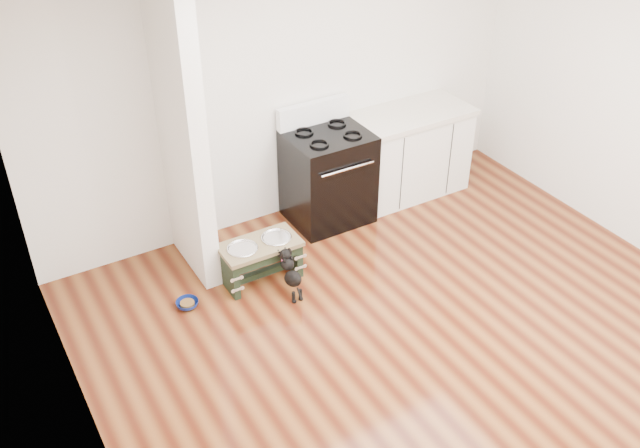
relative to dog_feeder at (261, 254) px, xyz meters
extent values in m
plane|color=#46190C|center=(0.77, -1.60, -0.27)|extent=(5.00, 5.00, 0.00)
plane|color=silver|center=(0.77, 0.90, 1.08)|extent=(5.00, 0.00, 5.00)
plane|color=silver|center=(-1.73, -1.60, 1.08)|extent=(0.00, 5.00, 5.00)
plane|color=white|center=(0.77, -1.60, 2.43)|extent=(5.00, 5.00, 0.00)
cube|color=silver|center=(-0.41, 0.50, 1.08)|extent=(0.15, 0.80, 2.70)
cube|color=black|center=(1.02, 0.56, 0.19)|extent=(0.76, 0.65, 0.92)
cube|color=black|center=(1.02, 0.25, 0.13)|extent=(0.58, 0.02, 0.50)
cylinder|color=silver|center=(1.02, 0.21, 0.45)|extent=(0.56, 0.02, 0.02)
cube|color=white|center=(1.02, 0.83, 0.76)|extent=(0.76, 0.08, 0.22)
torus|color=black|center=(0.84, 0.42, 0.66)|extent=(0.18, 0.18, 0.02)
torus|color=black|center=(1.20, 0.42, 0.66)|extent=(0.18, 0.18, 0.02)
torus|color=black|center=(0.84, 0.70, 0.66)|extent=(0.18, 0.18, 0.02)
torus|color=black|center=(1.20, 0.70, 0.66)|extent=(0.18, 0.18, 0.02)
cube|color=silver|center=(2.00, 0.58, 0.16)|extent=(1.20, 0.60, 0.86)
cube|color=beige|center=(2.00, 0.58, 0.61)|extent=(1.24, 0.64, 0.05)
cube|color=black|center=(2.00, 0.32, -0.22)|extent=(1.20, 0.06, 0.10)
cube|color=black|center=(-0.30, 0.01, -0.10)|extent=(0.06, 0.33, 0.34)
cube|color=black|center=(0.30, 0.01, -0.10)|extent=(0.06, 0.33, 0.34)
cube|color=black|center=(0.00, -0.15, 0.03)|extent=(0.55, 0.03, 0.09)
cube|color=black|center=(0.00, 0.01, -0.21)|extent=(0.55, 0.06, 0.06)
cube|color=brown|center=(0.00, 0.01, 0.09)|extent=(0.69, 0.37, 0.04)
cylinder|color=silver|center=(-0.16, 0.01, 0.09)|extent=(0.24, 0.24, 0.04)
cylinder|color=silver|center=(0.16, 0.01, 0.09)|extent=(0.24, 0.24, 0.04)
torus|color=silver|center=(-0.16, 0.01, 0.11)|extent=(0.27, 0.27, 0.02)
torus|color=silver|center=(0.16, 0.01, 0.11)|extent=(0.27, 0.27, 0.02)
cylinder|color=black|center=(0.09, -0.42, -0.22)|extent=(0.03, 0.03, 0.10)
cylinder|color=black|center=(0.16, -0.42, -0.22)|extent=(0.03, 0.03, 0.10)
sphere|color=black|center=(0.09, -0.43, -0.26)|extent=(0.04, 0.04, 0.04)
sphere|color=black|center=(0.16, -0.43, -0.26)|extent=(0.04, 0.04, 0.04)
ellipsoid|color=black|center=(0.12, -0.36, -0.08)|extent=(0.12, 0.28, 0.25)
sphere|color=black|center=(0.12, -0.27, 0.02)|extent=(0.11, 0.11, 0.11)
sphere|color=black|center=(0.12, -0.23, 0.09)|extent=(0.10, 0.10, 0.10)
sphere|color=black|center=(0.09, -0.17, 0.09)|extent=(0.03, 0.03, 0.03)
sphere|color=black|center=(0.16, -0.17, 0.09)|extent=(0.03, 0.03, 0.03)
cylinder|color=black|center=(0.12, -0.46, -0.16)|extent=(0.02, 0.08, 0.09)
torus|color=#EE468C|center=(0.12, -0.25, 0.06)|extent=(0.09, 0.06, 0.09)
imported|color=navy|center=(-0.71, -0.03, -0.24)|extent=(0.25, 0.25, 0.06)
cylinder|color=#573919|center=(-0.71, -0.03, -0.24)|extent=(0.12, 0.12, 0.02)
camera|label=1|loc=(-2.07, -4.55, 3.66)|focal=40.00mm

